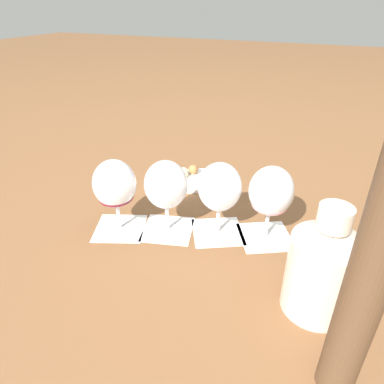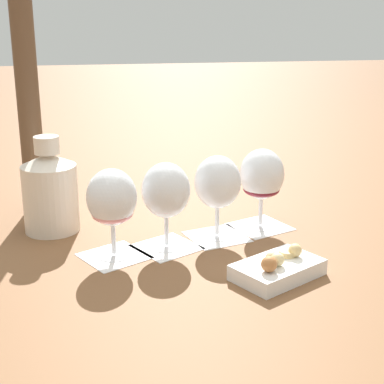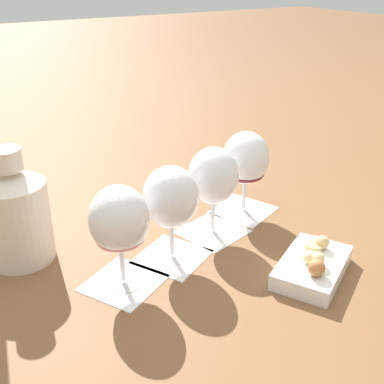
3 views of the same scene
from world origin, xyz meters
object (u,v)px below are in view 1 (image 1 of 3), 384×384
(wine_glass_1, at_px, (220,190))
(wine_glass_3, at_px, (115,186))
(wine_glass_2, at_px, (166,188))
(ceramic_vase, at_px, (323,267))
(snack_dish, at_px, (180,180))
(wine_glass_0, at_px, (271,194))

(wine_glass_1, xyz_separation_m, wine_glass_3, (0.22, 0.08, 0.00))
(wine_glass_3, bearing_deg, wine_glass_2, -158.85)
(ceramic_vase, xyz_separation_m, snack_dish, (0.41, -0.31, -0.07))
(wine_glass_0, bearing_deg, wine_glass_3, 17.94)
(wine_glass_0, xyz_separation_m, wine_glass_3, (0.33, 0.11, 0.00))
(ceramic_vase, bearing_deg, wine_glass_2, -16.48)
(ceramic_vase, bearing_deg, wine_glass_3, -7.64)
(wine_glass_1, height_order, wine_glass_3, same)
(ceramic_vase, bearing_deg, wine_glass_0, -53.08)
(ceramic_vase, bearing_deg, snack_dish, -37.17)
(wine_glass_2, relative_size, ceramic_vase, 0.84)
(wine_glass_3, bearing_deg, wine_glass_1, -160.21)
(wine_glass_1, relative_size, wine_glass_2, 1.00)
(wine_glass_2, bearing_deg, snack_dish, -72.47)
(wine_glass_1, bearing_deg, ceramic_vase, 148.99)
(wine_glass_2, height_order, wine_glass_3, same)
(wine_glass_2, distance_m, snack_dish, 0.24)
(wine_glass_0, bearing_deg, wine_glass_1, 14.02)
(wine_glass_3, distance_m, snack_dish, 0.27)
(wine_glass_0, distance_m, wine_glass_3, 0.35)
(wine_glass_1, height_order, snack_dish, wine_glass_1)
(wine_glass_2, distance_m, ceramic_vase, 0.36)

